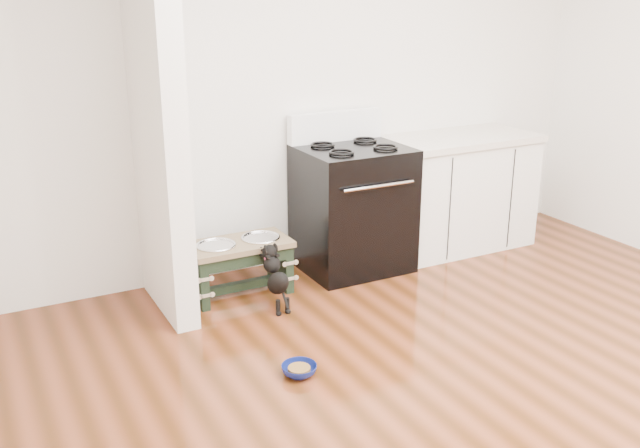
{
  "coord_description": "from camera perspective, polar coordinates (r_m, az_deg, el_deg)",
  "views": [
    {
      "loc": [
        -2.31,
        -2.18,
        2.03
      ],
      "look_at": [
        -0.26,
        1.71,
        0.55
      ],
      "focal_mm": 40.0,
      "sensor_mm": 36.0,
      "label": 1
    }
  ],
  "objects": [
    {
      "name": "dog_feeder",
      "position": [
        4.88,
        -6.45,
        -2.66
      ],
      "size": [
        0.69,
        0.37,
        0.4
      ],
      "color": "black",
      "rests_on": "ground"
    },
    {
      "name": "ground",
      "position": [
        3.77,
        16.37,
        -14.9
      ],
      "size": [
        5.0,
        5.0,
        0.0
      ],
      "primitive_type": "plane",
      "color": "#41200B",
      "rests_on": "ground"
    },
    {
      "name": "partition_wall",
      "position": [
        4.48,
        -12.99,
        9.38
      ],
      "size": [
        0.15,
        0.8,
        2.7
      ],
      "primitive_type": "cube",
      "color": "silver",
      "rests_on": "ground"
    },
    {
      "name": "oven_range",
      "position": [
        5.27,
        2.62,
        1.43
      ],
      "size": [
        0.76,
        0.69,
        1.14
      ],
      "color": "black",
      "rests_on": "ground"
    },
    {
      "name": "floor_bowl",
      "position": [
        3.98,
        -1.68,
        -11.6
      ],
      "size": [
        0.24,
        0.24,
        0.06
      ],
      "rotation": [
        0.0,
        0.0,
        0.28
      ],
      "color": "navy",
      "rests_on": "ground"
    },
    {
      "name": "room_shell",
      "position": [
        3.2,
        19.02,
        10.22
      ],
      "size": [
        5.0,
        5.0,
        5.0
      ],
      "color": "silver",
      "rests_on": "ground"
    },
    {
      "name": "cabinet_run",
      "position": [
        5.83,
        10.89,
        2.54
      ],
      "size": [
        1.24,
        0.64,
        0.91
      ],
      "color": "silver",
      "rests_on": "ground"
    },
    {
      "name": "puppy",
      "position": [
        4.67,
        -3.57,
        -4.12
      ],
      "size": [
        0.12,
        0.36,
        0.42
      ],
      "color": "black",
      "rests_on": "ground"
    }
  ]
}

